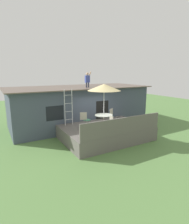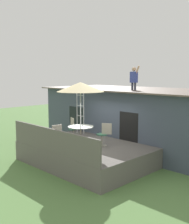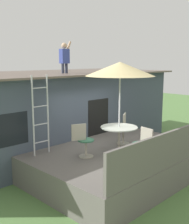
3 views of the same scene
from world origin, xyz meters
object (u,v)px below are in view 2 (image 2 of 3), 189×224
at_px(person_figure, 134,77).
at_px(patio_table, 81,130).
at_px(patio_umbrella, 80,87).
at_px(patio_chair_right, 104,135).
at_px(patio_chair_near, 60,136).
at_px(step_ladder, 80,111).
at_px(patio_chair_left, 73,129).

bearing_deg(person_figure, patio_table, -98.79).
xyz_separation_m(patio_umbrella, patio_chair_right, (0.81, 0.49, -1.89)).
height_order(patio_table, person_figure, person_figure).
bearing_deg(person_figure, patio_chair_near, -99.10).
height_order(patio_umbrella, patio_chair_near, patio_umbrella).
xyz_separation_m(person_figure, patio_chair_right, (0.37, -2.40, -2.28)).
xyz_separation_m(step_ladder, patio_chair_near, (1.46, -2.37, -0.64)).
bearing_deg(person_figure, patio_chair_left, -119.94).
xyz_separation_m(person_figure, patio_chair_near, (-0.61, -3.83, -2.28)).
bearing_deg(step_ladder, person_figure, 35.21).
bearing_deg(patio_chair_right, patio_chair_near, 24.32).
distance_m(person_figure, patio_chair_near, 4.50).
xyz_separation_m(patio_chair_right, patio_chair_near, (-0.98, -1.43, 0.00)).
height_order(step_ladder, patio_chair_right, step_ladder).
relative_size(patio_table, patio_chair_left, 1.13).
bearing_deg(patio_chair_near, patio_table, -0.00).
bearing_deg(patio_chair_near, step_ladder, 41.72).
bearing_deg(patio_table, person_figure, 81.21).
bearing_deg(patio_chair_left, step_ladder, 146.12).
bearing_deg(patio_chair_left, patio_table, -0.00).
xyz_separation_m(patio_chair_left, patio_chair_right, (1.79, 0.07, 0.00)).
height_order(patio_table, patio_umbrella, patio_umbrella).
relative_size(patio_table, patio_chair_near, 1.13).
xyz_separation_m(step_ladder, patio_chair_left, (0.65, -1.01, -0.64)).
distance_m(patio_table, patio_chair_near, 0.96).
xyz_separation_m(patio_umbrella, patio_chair_left, (-0.98, 0.42, -1.89)).
relative_size(patio_umbrella, patio_chair_right, 2.76).
distance_m(patio_table, step_ladder, 2.23).
height_order(step_ladder, person_figure, person_figure).
height_order(patio_umbrella, step_ladder, patio_umbrella).
height_order(patio_umbrella, patio_chair_right, patio_umbrella).
distance_m(step_ladder, patio_chair_left, 1.36).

